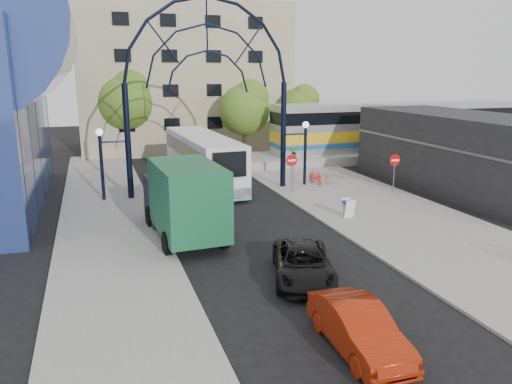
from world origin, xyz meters
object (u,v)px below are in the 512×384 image
object	(u,v)px
do_not_enter_sign	(395,164)
bike_near_b	(315,176)
gateway_arch	(208,56)
red_sedan	(359,328)
bike_near_a	(321,177)
green_truck	(183,199)
street_name_sign	(294,160)
tree_north_b	(126,99)
black_suv	(303,264)
city_bus	(203,159)
tree_north_c	(300,108)
train_car	(406,126)
stop_sign	(292,164)
tree_north_a	(246,107)
sandwich_board	(348,206)

from	to	relation	value
do_not_enter_sign	bike_near_b	bearing A→B (deg)	131.82
gateway_arch	red_sedan	bearing A→B (deg)	-91.02
bike_near_a	green_truck	bearing A→B (deg)	-177.35
street_name_sign	bike_near_b	distance (m)	3.01
tree_north_b	black_suv	bearing A→B (deg)	-82.48
do_not_enter_sign	black_suv	distance (m)	15.19
tree_north_b	bike_near_a	distance (m)	20.32
city_bus	bike_near_a	xyz separation A→B (m)	(7.68, -2.85, -1.20)
city_bus	tree_north_c	bearing A→B (deg)	40.71
train_car	bike_near_a	bearing A→B (deg)	-146.66
do_not_enter_sign	train_car	xyz separation A→B (m)	(9.00, 12.00, 0.93)
city_bus	black_suv	bearing A→B (deg)	-92.14
stop_sign	tree_north_a	size ratio (longest dim) A/B	0.36
tree_north_a	bike_near_b	size ratio (longest dim) A/B	3.97
sandwich_board	tree_north_c	bearing A→B (deg)	73.45
do_not_enter_sign	red_sedan	bearing A→B (deg)	-126.12
train_car	bike_near_b	world-z (taller)	train_car
sandwich_board	black_suv	xyz separation A→B (m)	(-5.46, -6.52, -0.10)
tree_north_b	bike_near_a	world-z (taller)	tree_north_b
bike_near_a	sandwich_board	bearing A→B (deg)	-139.09
do_not_enter_sign	city_bus	bearing A→B (deg)	147.70
black_suv	train_car	bearing A→B (deg)	66.49
sandwich_board	bike_near_b	bearing A→B (deg)	77.22
do_not_enter_sign	bike_near_a	size ratio (longest dim) A/B	1.40
gateway_arch	black_suv	size ratio (longest dim) A/B	2.96
stop_sign	tree_north_b	world-z (taller)	tree_north_b
street_name_sign	bike_near_a	distance (m)	3.36
black_suv	red_sedan	xyz separation A→B (m)	(-0.49, -5.01, 0.04)
train_car	bike_near_a	xyz separation A→B (m)	(-12.16, -8.00, -2.32)
train_car	tree_north_a	distance (m)	14.52
bike_near_b	sandwich_board	bearing A→B (deg)	-108.60
stop_sign	train_car	world-z (taller)	train_car
black_suv	bike_near_a	world-z (taller)	black_suv
gateway_arch	bike_near_b	xyz separation A→B (m)	(7.42, 0.00, -7.91)
tree_north_b	red_sedan	xyz separation A→B (m)	(3.53, -35.48, -4.58)
tree_north_a	tree_north_c	xyz separation A→B (m)	(6.00, 2.00, -0.33)
sandwich_board	bike_near_a	size ratio (longest dim) A/B	0.56
do_not_enter_sign	stop_sign	bearing A→B (deg)	162.12
tree_north_c	green_truck	size ratio (longest dim) A/B	0.88
tree_north_a	tree_north_c	bearing A→B (deg)	18.44
street_name_sign	city_bus	xyz separation A→B (m)	(-5.04, 4.25, -0.35)
street_name_sign	bike_near_b	size ratio (longest dim) A/B	1.59
street_name_sign	red_sedan	xyz separation A→B (m)	(-5.55, -18.15, -1.45)
sandwich_board	train_car	xyz separation A→B (m)	(14.40, 16.02, 2.16)
gateway_arch	street_name_sign	world-z (taller)	gateway_arch
sandwich_board	green_truck	size ratio (longest dim) A/B	0.13
red_sedan	bike_near_a	bearing A→B (deg)	68.61
black_suv	tree_north_a	bearing A→B (deg)	95.14
red_sedan	bike_near_a	distance (m)	21.20
bike_near_b	train_car	bearing A→B (deg)	26.63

